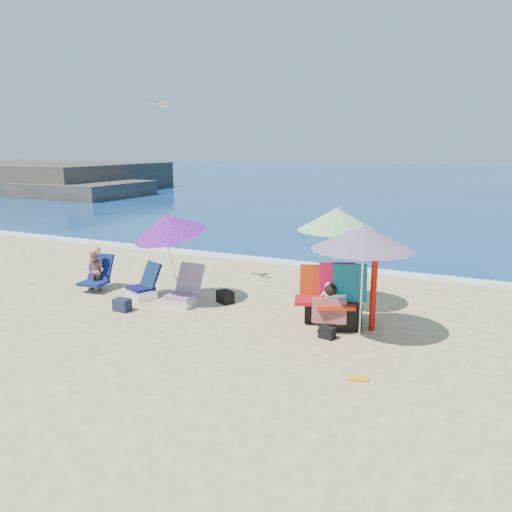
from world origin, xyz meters
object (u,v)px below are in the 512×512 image
at_px(umbrella_striped, 337,219).
at_px(seagull, 164,105).
at_px(furled_umbrella, 374,287).
at_px(person_center, 329,307).
at_px(camp_chair_left, 318,304).
at_px(chair_navy, 144,288).
at_px(person_left, 96,270).
at_px(umbrella_blue, 168,225).
at_px(umbrella_turquoise, 363,237).
at_px(camp_chair_right, 342,304).
at_px(chair_rainbow, 184,294).

height_order(umbrella_striped, seagull, seagull).
height_order(furled_umbrella, person_center, furled_umbrella).
xyz_separation_m(umbrella_striped, camp_chair_left, (-0.05, -0.82, -1.45)).
relative_size(chair_navy, person_center, 0.96).
distance_m(umbrella_striped, camp_chair_left, 1.67).
relative_size(camp_chair_left, seagull, 1.48).
bearing_deg(person_left, umbrella_blue, -2.55).
xyz_separation_m(camp_chair_left, seagull, (-3.71, 0.68, 3.65)).
xyz_separation_m(umbrella_turquoise, seagull, (-4.59, 1.19, 2.27)).
relative_size(person_center, seagull, 1.26).
relative_size(umbrella_blue, chair_navy, 2.41).
distance_m(camp_chair_right, person_center, 0.28).
relative_size(umbrella_blue, camp_chair_right, 1.67).
relative_size(camp_chair_right, person_left, 1.18).
bearing_deg(seagull, umbrella_striped, 2.17).
relative_size(umbrella_turquoise, seagull, 3.04).
distance_m(camp_chair_left, seagull, 5.25).
height_order(camp_chair_left, person_center, camp_chair_left).
xyz_separation_m(umbrella_striped, person_left, (-5.07, -1.06, -1.30)).
relative_size(umbrella_blue, seagull, 2.91).
xyz_separation_m(chair_navy, seagull, (0.05, 0.88, 3.76)).
height_order(furled_umbrella, camp_chair_right, furled_umbrella).
bearing_deg(seagull, person_left, -144.71).
bearing_deg(person_left, umbrella_turquoise, -2.62).
bearing_deg(camp_chair_left, umbrella_blue, -173.75).
bearing_deg(person_center, seagull, 164.67).
bearing_deg(camp_chair_right, seagull, 168.22).
relative_size(chair_navy, chair_rainbow, 1.03).
relative_size(umbrella_striped, chair_rainbow, 2.54).
relative_size(umbrella_blue, furled_umbrella, 1.39).
bearing_deg(person_center, camp_chair_left, 127.53).
xyz_separation_m(chair_navy, camp_chair_left, (3.77, 0.20, 0.11)).
height_order(person_center, seagull, seagull).
height_order(umbrella_blue, chair_rainbow, umbrella_blue).
relative_size(chair_navy, camp_chair_right, 0.69).
height_order(umbrella_turquoise, chair_rainbow, umbrella_turquoise).
bearing_deg(camp_chair_right, umbrella_turquoise, -38.91).
relative_size(umbrella_striped, camp_chair_right, 1.71).
xyz_separation_m(umbrella_blue, chair_navy, (-0.76, 0.13, -1.42)).
bearing_deg(umbrella_turquoise, camp_chair_right, 141.09).
distance_m(umbrella_turquoise, seagull, 5.26).
xyz_separation_m(umbrella_turquoise, chair_rainbow, (-3.60, 0.25, -1.47)).
bearing_deg(camp_chair_left, person_left, -177.26).
bearing_deg(chair_rainbow, camp_chair_left, 5.39).
height_order(umbrella_blue, camp_chair_left, umbrella_blue).
bearing_deg(camp_chair_left, furled_umbrella, -5.93).
xyz_separation_m(furled_umbrella, camp_chair_right, (-0.52, -0.09, -0.35)).
distance_m(furled_umbrella, chair_rainbow, 3.78).
relative_size(umbrella_turquoise, person_center, 2.42).
distance_m(camp_chair_right, person_left, 5.51).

